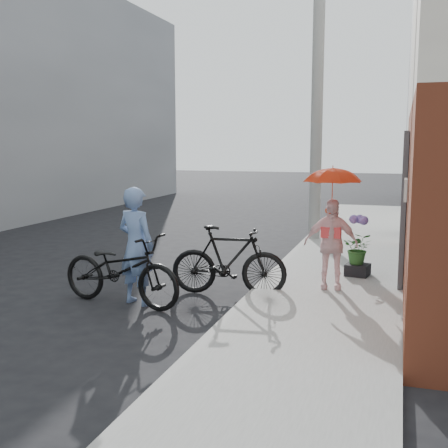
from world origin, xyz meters
The scene contains 11 objects.
ground centered at (0.00, 0.00, 0.00)m, with size 80.00×80.00×0.00m, color black.
sidewalk centered at (2.10, 2.00, 0.06)m, with size 2.20×24.00×0.12m, color gray.
curb centered at (0.94, 2.00, 0.06)m, with size 0.12×24.00×0.12m, color #9E9E99.
utility_pole centered at (1.10, 6.00, 3.50)m, with size 0.28×0.28×7.00m, color #9E9E99.
officer centered at (-0.68, -0.13, 0.90)m, with size 0.65×0.43×1.79m, color #6582B4.
bike_left centered at (-0.89, -0.26, 0.55)m, with size 0.73×2.10×1.10m, color black.
bike_right centered at (0.50, 0.78, 0.56)m, with size 0.53×1.88×1.13m, color black.
kimono_woman centered at (2.07, 1.24, 0.84)m, with size 0.85×0.35×1.45m, color #FCD4D4.
parasol centered at (2.07, 1.24, 1.96)m, with size 0.88×0.88×0.78m, color #EA441B.
planter centered at (2.43, 2.27, 0.22)m, with size 0.39×0.39×0.20m, color black.
potted_plant centered at (2.43, 2.27, 0.61)m, with size 0.51×0.44×0.56m, color #306628.
Camera 1 is at (3.10, -7.69, 2.44)m, focal length 45.00 mm.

